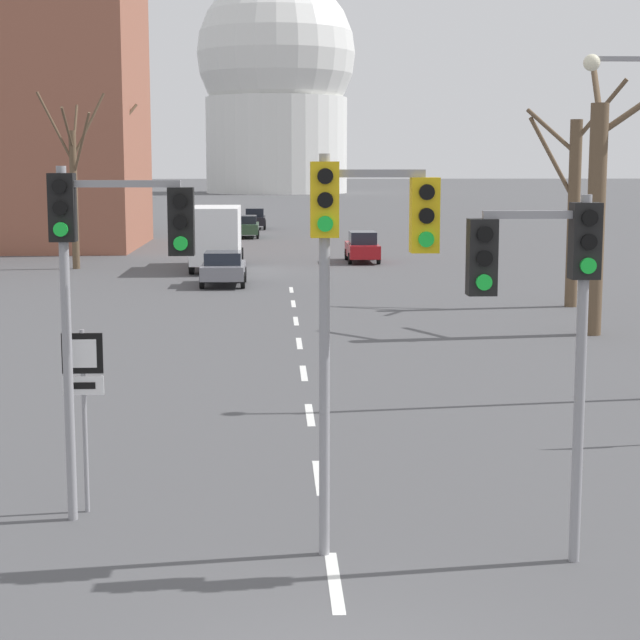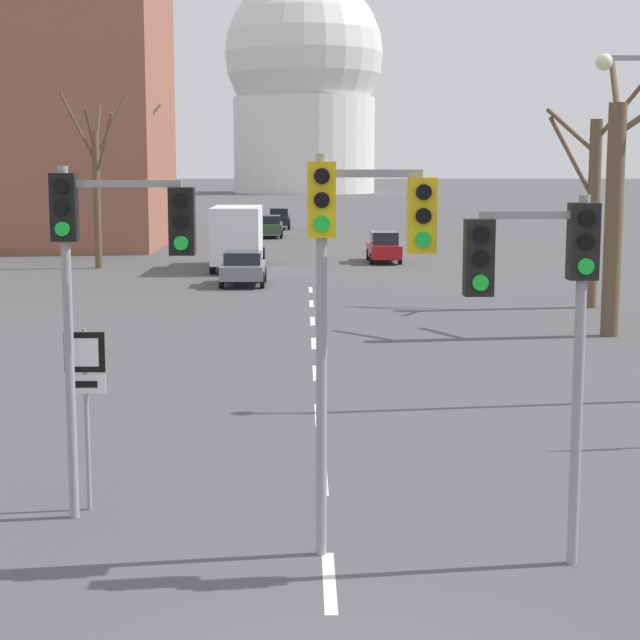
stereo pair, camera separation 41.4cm
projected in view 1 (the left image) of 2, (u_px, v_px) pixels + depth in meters
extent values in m
cube|color=silver|center=(335.00, 582.00, 13.31)|extent=(0.16, 2.00, 0.01)
cube|color=silver|center=(319.00, 477.00, 17.76)|extent=(0.16, 2.00, 0.01)
cube|color=silver|center=(310.00, 415.00, 22.20)|extent=(0.16, 2.00, 0.01)
cube|color=silver|center=(304.00, 373.00, 26.65)|extent=(0.16, 2.00, 0.01)
cube|color=silver|center=(299.00, 343.00, 31.10)|extent=(0.16, 2.00, 0.01)
cube|color=silver|center=(296.00, 321.00, 35.55)|extent=(0.16, 2.00, 0.01)
cube|color=silver|center=(293.00, 304.00, 40.00)|extent=(0.16, 2.00, 0.01)
cube|color=silver|center=(291.00, 290.00, 44.45)|extent=(0.16, 2.00, 0.01)
cylinder|color=gray|center=(67.00, 347.00, 15.29)|extent=(0.14, 0.14, 5.14)
cube|color=black|center=(62.00, 207.00, 15.00)|extent=(0.36, 0.28, 0.96)
cylinder|color=black|center=(59.00, 186.00, 14.79)|extent=(0.20, 0.06, 0.20)
cylinder|color=black|center=(60.00, 208.00, 14.83)|extent=(0.20, 0.06, 0.20)
cylinder|color=green|center=(61.00, 229.00, 14.88)|extent=(0.20, 0.06, 0.20)
cube|color=gray|center=(121.00, 184.00, 14.99)|extent=(1.66, 0.10, 0.10)
cube|color=black|center=(181.00, 221.00, 15.10)|extent=(0.36, 0.28, 0.96)
cylinder|color=black|center=(180.00, 201.00, 14.89)|extent=(0.20, 0.06, 0.20)
cylinder|color=black|center=(180.00, 222.00, 14.93)|extent=(0.20, 0.06, 0.20)
cylinder|color=green|center=(181.00, 243.00, 14.98)|extent=(0.20, 0.06, 0.20)
cylinder|color=gray|center=(580.00, 382.00, 13.67)|extent=(0.14, 0.14, 4.78)
cube|color=black|center=(585.00, 241.00, 13.41)|extent=(0.36, 0.28, 0.96)
cylinder|color=black|center=(590.00, 218.00, 13.20)|extent=(0.20, 0.06, 0.20)
cylinder|color=black|center=(589.00, 242.00, 13.24)|extent=(0.20, 0.06, 0.20)
cylinder|color=green|center=(588.00, 266.00, 13.28)|extent=(0.20, 0.06, 0.20)
cube|color=gray|center=(535.00, 215.00, 13.33)|extent=(1.30, 0.10, 0.10)
cube|color=black|center=(482.00, 257.00, 13.38)|extent=(0.36, 0.28, 0.96)
cylinder|color=black|center=(485.00, 234.00, 13.17)|extent=(0.20, 0.06, 0.20)
cylinder|color=black|center=(485.00, 258.00, 13.21)|extent=(0.20, 0.06, 0.20)
cylinder|color=green|center=(484.00, 282.00, 13.26)|extent=(0.20, 0.06, 0.20)
cylinder|color=gray|center=(324.00, 359.00, 13.88)|extent=(0.14, 0.14, 5.29)
cube|color=yellow|center=(325.00, 200.00, 13.59)|extent=(0.36, 0.28, 0.96)
cylinder|color=black|center=(325.00, 176.00, 13.37)|extent=(0.20, 0.06, 0.20)
cylinder|color=black|center=(325.00, 200.00, 13.42)|extent=(0.20, 0.06, 0.20)
cylinder|color=green|center=(325.00, 224.00, 13.46)|extent=(0.20, 0.06, 0.20)
cube|color=gray|center=(375.00, 173.00, 13.57)|extent=(1.28, 0.10, 0.10)
cube|color=yellow|center=(425.00, 215.00, 13.67)|extent=(0.36, 0.28, 0.96)
cylinder|color=black|center=(427.00, 192.00, 13.46)|extent=(0.20, 0.06, 0.20)
cylinder|color=black|center=(426.00, 216.00, 13.50)|extent=(0.20, 0.06, 0.20)
cylinder|color=green|center=(426.00, 239.00, 13.54)|extent=(0.20, 0.06, 0.20)
cylinder|color=gray|center=(85.00, 422.00, 15.81)|extent=(0.07, 0.07, 2.76)
cube|color=black|center=(82.00, 353.00, 15.64)|extent=(0.60, 0.03, 0.60)
cube|color=white|center=(82.00, 354.00, 15.62)|extent=(0.42, 0.01, 0.42)
cube|color=white|center=(83.00, 385.00, 15.71)|extent=(0.60, 0.03, 0.28)
cube|color=black|center=(83.00, 386.00, 15.69)|extent=(0.36, 0.01, 0.10)
cube|color=gray|center=(627.00, 59.00, 22.61)|extent=(1.52, 0.10, 0.10)
sphere|color=#F2EAC6|center=(592.00, 63.00, 22.59)|extent=(0.36, 0.36, 0.36)
cube|color=#2D4C33|center=(246.00, 228.00, 76.48)|extent=(1.81, 4.46, 0.70)
cube|color=#1E232D|center=(246.00, 219.00, 76.17)|extent=(1.54, 2.14, 0.56)
cylinder|color=black|center=(235.00, 232.00, 77.86)|extent=(0.18, 0.64, 0.64)
cylinder|color=black|center=(258.00, 232.00, 77.93)|extent=(0.18, 0.64, 0.64)
cylinder|color=black|center=(233.00, 234.00, 75.12)|extent=(0.18, 0.64, 0.64)
cylinder|color=black|center=(258.00, 234.00, 75.20)|extent=(0.18, 0.64, 0.64)
cube|color=black|center=(255.00, 221.00, 86.85)|extent=(1.68, 4.51, 0.65)
cube|color=#1E232D|center=(255.00, 212.00, 86.53)|extent=(1.43, 2.16, 0.69)
cylinder|color=black|center=(246.00, 224.00, 88.24)|extent=(0.18, 0.70, 0.70)
cylinder|color=black|center=(265.00, 224.00, 88.31)|extent=(0.18, 0.70, 0.70)
cylinder|color=black|center=(245.00, 226.00, 85.48)|extent=(0.18, 0.70, 0.70)
cylinder|color=black|center=(265.00, 226.00, 85.55)|extent=(0.18, 0.70, 0.70)
cube|color=maroon|center=(362.00, 250.00, 57.14)|extent=(1.60, 4.26, 0.69)
cube|color=#1E232D|center=(363.00, 238.00, 56.83)|extent=(1.36, 2.05, 0.65)
cylinder|color=black|center=(346.00, 254.00, 58.46)|extent=(0.18, 0.61, 0.61)
cylinder|color=black|center=(374.00, 254.00, 58.52)|extent=(0.18, 0.61, 0.61)
cylinder|color=black|center=(350.00, 259.00, 55.85)|extent=(0.18, 0.61, 0.61)
cylinder|color=black|center=(379.00, 258.00, 55.91)|extent=(0.18, 0.61, 0.61)
cube|color=slate|center=(224.00, 270.00, 46.01)|extent=(1.82, 3.87, 0.60)
cube|color=#1E232D|center=(223.00, 258.00, 45.74)|extent=(1.54, 1.86, 0.52)
cylinder|color=black|center=(205.00, 275.00, 47.20)|extent=(0.18, 0.70, 0.70)
cylinder|color=black|center=(244.00, 274.00, 47.28)|extent=(0.18, 0.70, 0.70)
cylinder|color=black|center=(202.00, 280.00, 44.83)|extent=(0.18, 0.70, 0.70)
cylinder|color=black|center=(243.00, 280.00, 44.91)|extent=(0.18, 0.70, 0.70)
cube|color=#333842|center=(220.00, 236.00, 55.71)|extent=(2.20, 2.00, 2.10)
cube|color=white|center=(216.00, 235.00, 52.11)|extent=(2.30, 5.20, 2.70)
cylinder|color=black|center=(199.00, 256.00, 55.82)|extent=(0.24, 0.88, 0.88)
cylinder|color=black|center=(241.00, 256.00, 55.91)|extent=(0.24, 0.88, 0.88)
cylinder|color=black|center=(192.00, 265.00, 50.84)|extent=(0.24, 0.88, 0.88)
cylinder|color=black|center=(238.00, 265.00, 50.94)|extent=(0.24, 0.88, 0.88)
cylinder|color=brown|center=(93.00, 178.00, 61.76)|extent=(0.47, 0.47, 8.79)
cylinder|color=brown|center=(74.00, 139.00, 62.18)|extent=(2.41, 1.88, 3.35)
cylinder|color=brown|center=(72.00, 143.00, 61.66)|extent=(2.49, 0.74, 1.79)
cylinder|color=brown|center=(68.00, 124.00, 62.15)|extent=(2.93, 2.19, 2.81)
cylinder|color=brown|center=(116.00, 131.00, 62.47)|extent=(2.37, 2.42, 3.32)
cylinder|color=brown|center=(92.00, 128.00, 62.65)|extent=(0.49, 2.80, 3.06)
cylinder|color=brown|center=(574.00, 214.00, 38.74)|extent=(0.45, 0.45, 6.77)
cylinder|color=brown|center=(601.00, 110.00, 37.77)|extent=(1.56, 1.16, 2.18)
cylinder|color=brown|center=(550.00, 130.00, 38.93)|extent=(1.53, 1.58, 1.69)
cylinder|color=brown|center=(552.00, 158.00, 39.05)|extent=(1.49, 1.46, 3.06)
cylinder|color=brown|center=(74.00, 200.00, 53.02)|extent=(0.36, 0.36, 6.83)
cylinder|color=brown|center=(82.00, 144.00, 51.98)|extent=(1.20, 1.50, 3.04)
cylinder|color=brown|center=(67.00, 128.00, 51.35)|extent=(0.14, 2.44, 1.93)
cylinder|color=brown|center=(75.00, 130.00, 53.09)|extent=(0.20, 1.26, 2.51)
cylinder|color=brown|center=(88.00, 126.00, 52.80)|extent=(1.64, 0.69, 3.24)
cylinder|color=brown|center=(55.00, 127.00, 52.34)|extent=(1.70, 0.40, 3.45)
cylinder|color=brown|center=(596.00, 221.00, 32.21)|extent=(0.54, 0.54, 6.97)
cylinder|color=brown|center=(638.00, 107.00, 31.81)|extent=(2.41, 0.26, 1.73)
cylinder|color=brown|center=(599.00, 164.00, 33.21)|extent=(0.76, 2.63, 1.79)
cylinder|color=brown|center=(597.00, 93.00, 32.82)|extent=(0.58, 2.46, 2.26)
cylinder|color=silver|center=(277.00, 146.00, 198.64)|extent=(26.22, 26.22, 17.48)
sphere|color=silver|center=(276.00, 53.00, 196.23)|extent=(29.13, 29.13, 29.13)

